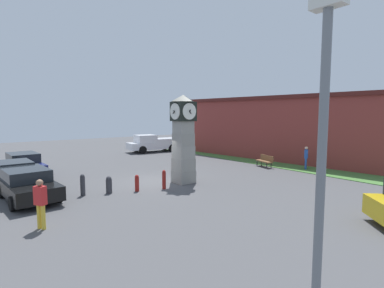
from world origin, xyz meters
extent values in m
plane|color=#4C4C4F|center=(0.00, 0.00, 0.00)|extent=(67.72, 67.72, 0.00)
cube|color=gray|center=(1.30, 1.26, 0.36)|extent=(1.09, 1.09, 0.73)
cube|color=gray|center=(1.30, 1.26, 1.09)|extent=(1.05, 1.05, 0.73)
cube|color=gray|center=(1.30, 1.26, 1.82)|extent=(1.01, 1.01, 0.73)
cube|color=gray|center=(1.30, 1.26, 2.55)|extent=(0.97, 0.97, 0.73)
cube|color=gray|center=(1.30, 1.26, 3.28)|extent=(0.93, 0.93, 0.73)
cube|color=black|center=(1.30, 1.26, 4.20)|extent=(1.13, 1.13, 1.12)
cylinder|color=white|center=(1.30, 1.85, 4.20)|extent=(0.93, 0.04, 0.93)
cube|color=black|center=(1.30, 1.88, 4.20)|extent=(0.06, 0.21, 0.04)
cube|color=black|center=(1.30, 1.88, 4.20)|extent=(0.04, 0.11, 0.35)
cylinder|color=white|center=(1.30, 0.67, 4.20)|extent=(0.93, 0.04, 0.93)
cube|color=black|center=(1.30, 0.64, 4.20)|extent=(0.06, 0.21, 0.11)
cube|color=black|center=(1.30, 0.64, 4.20)|extent=(0.04, 0.25, 0.30)
cylinder|color=white|center=(1.88, 1.26, 4.20)|extent=(0.04, 0.93, 0.93)
cube|color=black|center=(1.91, 1.26, 4.20)|extent=(0.17, 0.06, 0.19)
cube|color=black|center=(1.91, 1.26, 4.20)|extent=(0.26, 0.04, 0.28)
cylinder|color=white|center=(0.71, 1.26, 4.20)|extent=(0.04, 0.93, 0.93)
cube|color=black|center=(0.68, 1.26, 4.20)|extent=(0.12, 0.06, 0.21)
cube|color=black|center=(0.68, 1.26, 4.20)|extent=(0.35, 0.04, 0.06)
pyramid|color=black|center=(1.30, 1.26, 4.96)|extent=(1.19, 1.19, 0.39)
cylinder|color=#333338|center=(0.55, -4.40, 0.48)|extent=(0.23, 0.23, 0.95)
sphere|color=#333338|center=(0.55, -4.40, 0.99)|extent=(0.21, 0.21, 0.21)
cylinder|color=#333338|center=(0.92, -3.19, 0.35)|extent=(0.31, 0.31, 0.71)
sphere|color=#333338|center=(0.92, -3.19, 0.76)|extent=(0.27, 0.27, 0.27)
cylinder|color=maroon|center=(1.43, -1.87, 0.37)|extent=(0.22, 0.22, 0.75)
sphere|color=maroon|center=(1.43, -1.87, 0.78)|extent=(0.20, 0.20, 0.20)
cylinder|color=maroon|center=(1.90, -0.48, 0.46)|extent=(0.20, 0.20, 0.92)
sphere|color=maroon|center=(1.90, -0.48, 0.95)|extent=(0.18, 0.18, 0.18)
cube|color=navy|center=(-6.00, -5.95, 0.63)|extent=(4.20, 1.95, 0.71)
cube|color=#1E2328|center=(-6.31, -5.97, 1.27)|extent=(2.34, 1.72, 0.58)
cylinder|color=black|center=(-4.77, -5.06, 0.32)|extent=(0.65, 0.25, 0.64)
cylinder|color=black|center=(-4.68, -6.71, 0.32)|extent=(0.65, 0.25, 0.64)
cylinder|color=black|center=(-7.32, -5.19, 0.32)|extent=(0.65, 0.25, 0.64)
cylinder|color=black|center=(-7.23, -6.84, 0.32)|extent=(0.65, 0.25, 0.64)
cube|color=gold|center=(-2.67, -6.85, 0.58)|extent=(3.95, 1.82, 0.63)
cube|color=#1E2328|center=(-2.97, -6.86, 1.21)|extent=(2.19, 1.63, 0.63)
cylinder|color=black|center=(-1.49, -6.01, 0.32)|extent=(0.65, 0.24, 0.64)
cylinder|color=black|center=(-1.44, -7.62, 0.32)|extent=(0.65, 0.24, 0.64)
cylinder|color=black|center=(-3.91, -6.08, 0.32)|extent=(0.65, 0.24, 0.64)
cube|color=black|center=(-0.32, -6.68, 0.59)|extent=(4.70, 2.26, 0.64)
cube|color=#1E2328|center=(-0.66, -6.70, 1.18)|extent=(2.64, 1.96, 0.54)
cylinder|color=black|center=(1.03, -5.66, 0.32)|extent=(0.65, 0.27, 0.64)
cylinder|color=black|center=(1.16, -7.50, 0.32)|extent=(0.65, 0.27, 0.64)
cylinder|color=black|center=(-1.80, -5.86, 0.32)|extent=(0.65, 0.27, 0.64)
cylinder|color=black|center=(-1.67, -7.70, 0.32)|extent=(0.65, 0.27, 0.64)
cube|color=silver|center=(-12.38, 7.33, 0.70)|extent=(2.76, 5.80, 0.70)
cube|color=silver|center=(-12.51, 6.36, 1.45)|extent=(2.19, 2.19, 0.80)
cube|color=silver|center=(-12.24, 8.44, 1.23)|extent=(2.43, 3.31, 0.36)
cylinder|color=black|center=(-11.63, 5.55, 0.40)|extent=(0.38, 0.83, 0.80)
cylinder|color=black|center=(-13.57, 5.80, 0.40)|extent=(0.38, 0.83, 0.80)
cylinder|color=black|center=(-11.20, 8.87, 0.40)|extent=(0.38, 0.83, 0.80)
cylinder|color=black|center=(-13.13, 9.12, 0.40)|extent=(0.38, 0.83, 0.80)
cube|color=brown|center=(0.88, 9.21, 0.45)|extent=(1.68, 0.94, 0.08)
cube|color=brown|center=(0.95, 9.45, 0.70)|extent=(1.55, 0.52, 0.40)
cylinder|color=#262628|center=(0.21, 9.20, 0.23)|extent=(0.06, 0.06, 0.45)
cylinder|color=#262628|center=(1.43, 8.83, 0.23)|extent=(0.06, 0.06, 0.45)
cylinder|color=#262628|center=(0.32, 9.59, 0.23)|extent=(0.06, 0.06, 0.45)
cylinder|color=#262628|center=(1.55, 9.22, 0.23)|extent=(0.06, 0.06, 0.45)
cylinder|color=#264CA5|center=(3.37, 10.88, 0.42)|extent=(0.14, 0.14, 0.84)
cylinder|color=#264CA5|center=(3.47, 10.70, 0.42)|extent=(0.14, 0.14, 0.84)
cube|color=#264CA5|center=(3.42, 10.79, 1.16)|extent=(0.40, 0.47, 0.63)
sphere|color=beige|center=(3.42, 10.79, 1.59)|extent=(0.23, 0.23, 0.23)
cylinder|color=gold|center=(4.13, -6.91, 0.44)|extent=(0.14, 0.14, 0.88)
cylinder|color=gold|center=(3.96, -7.02, 0.44)|extent=(0.14, 0.14, 0.88)
cube|color=red|center=(4.05, -6.97, 1.21)|extent=(0.47, 0.41, 0.66)
sphere|color=#8C664C|center=(4.05, -6.97, 1.67)|extent=(0.24, 0.24, 0.24)
cylinder|color=slate|center=(13.06, -4.73, 2.79)|extent=(0.14, 0.14, 5.58)
cube|color=maroon|center=(-1.26, 17.45, 2.65)|extent=(19.95, 13.28, 5.29)
cube|color=#4F1E1B|center=(-1.26, 17.45, 5.44)|extent=(20.55, 13.67, 0.30)
cube|color=#477A38|center=(-2.66, 12.41, 0.02)|extent=(40.63, 5.58, 0.04)
camera|label=1|loc=(15.40, -9.03, 4.06)|focal=28.00mm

